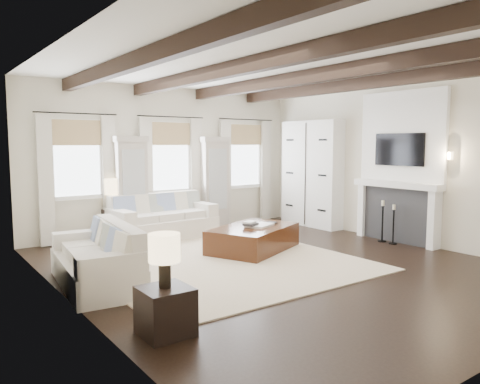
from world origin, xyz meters
TOP-DOWN VIEW (x-y plane):
  - ground at (0.00, 0.00)m, footprint 7.50×7.50m
  - room_shell at (0.75, 0.90)m, footprint 6.54×7.54m
  - area_rug at (-0.65, 0.71)m, footprint 4.14×4.24m
  - sofa_back at (-0.51, 3.12)m, footprint 2.20×1.08m
  - sofa_left at (-2.69, 0.65)m, footprint 1.11×2.08m
  - ottoman at (0.31, 1.05)m, footprint 2.01×1.68m
  - tray at (0.42, 1.01)m, footprint 0.61×0.55m
  - book_lower at (0.21, 1.00)m, footprint 0.32×0.29m
  - book_upper at (0.21, 1.02)m, footprint 0.27×0.24m
  - book_loose at (0.75, 1.09)m, footprint 0.29×0.26m
  - side_table_front at (-2.73, -1.43)m, footprint 0.50×0.50m
  - lamp_front at (-2.73, -1.43)m, footprint 0.33×0.33m
  - side_table_back at (-1.37, 3.60)m, footprint 0.41×0.41m
  - lamp_back at (-1.37, 3.60)m, footprint 0.37×0.37m
  - candlestick_near at (2.90, -0.09)m, footprint 0.16×0.16m
  - candlestick_far at (2.90, 0.17)m, footprint 0.17×0.17m

SIDE VIEW (x-z plane):
  - ground at x=0.00m, z-range 0.00..0.00m
  - area_rug at x=-0.65m, z-range 0.00..0.02m
  - ottoman at x=0.31m, z-range 0.00..0.45m
  - side_table_front at x=-2.73m, z-range 0.00..0.50m
  - side_table_back at x=-1.37m, z-range 0.00..0.62m
  - candlestick_near at x=2.90m, z-range -0.07..0.71m
  - candlestick_far at x=2.90m, z-range -0.07..0.76m
  - sofa_left at x=-2.69m, z-range -0.08..0.77m
  - sofa_back at x=-0.51m, z-range -0.08..0.84m
  - book_loose at x=0.75m, z-range 0.45..0.48m
  - tray at x=0.42m, z-range 0.45..0.49m
  - book_lower at x=0.21m, z-range 0.49..0.53m
  - book_upper at x=0.21m, z-range 0.53..0.56m
  - lamp_front at x=-2.73m, z-range 0.60..1.16m
  - lamp_back at x=-1.37m, z-range 0.73..1.38m
  - room_shell at x=0.75m, z-range 0.28..3.50m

